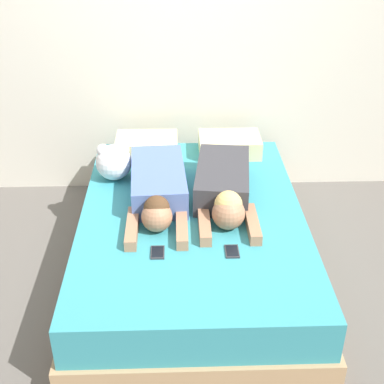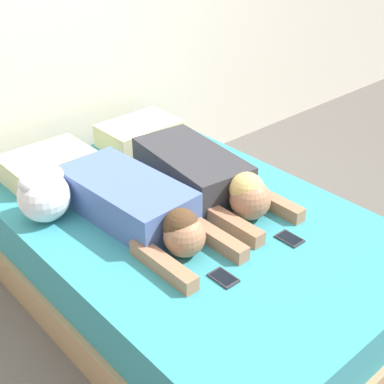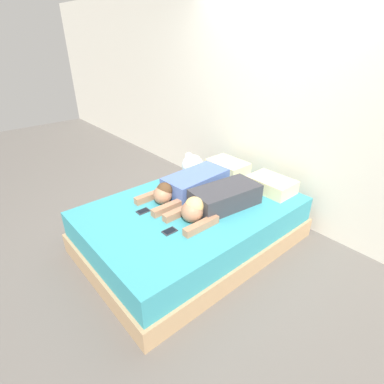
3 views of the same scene
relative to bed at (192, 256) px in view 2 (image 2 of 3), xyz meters
name	(u,v)px [view 2 (image 2 of 3)]	position (x,y,z in m)	size (l,w,h in m)	color
ground_plane	(192,290)	(0.00, 0.00, -0.23)	(12.00, 12.00, 0.00)	#5B5651
wall_back	(48,9)	(0.00, 1.24, 1.07)	(12.00, 0.06, 2.60)	beige
bed	(192,256)	(0.00, 0.00, 0.00)	(1.51, 2.18, 0.47)	tan
pillow_head_left	(47,165)	(-0.33, 0.87, 0.31)	(0.48, 0.33, 0.14)	beige
pillow_head_right	(140,133)	(0.33, 0.87, 0.31)	(0.48, 0.33, 0.14)	beige
person_left	(139,206)	(-0.22, 0.14, 0.34)	(0.40, 1.04, 0.22)	#4C66A5
person_right	(206,176)	(0.22, 0.13, 0.34)	(0.43, 1.01, 0.24)	#333338
cell_phone_left	(223,278)	(-0.22, -0.44, 0.25)	(0.08, 0.12, 0.01)	#2D2D33
cell_phone_right	(290,239)	(0.22, -0.45, 0.25)	(0.08, 0.12, 0.01)	#2D2D33
plush_toy	(44,195)	(-0.55, 0.48, 0.38)	(0.26, 0.26, 0.27)	white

